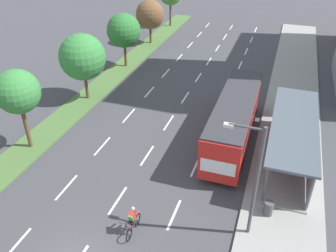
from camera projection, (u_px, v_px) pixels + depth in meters
median_strip at (108, 80)px, 35.01m from camera, size 2.60×52.00×0.12m
sidewalk_right at (292, 108)px, 30.16m from camera, size 4.50×52.00×0.15m
lane_divider_left at (149, 92)px, 32.90m from camera, size 0.14×48.97×0.01m
lane_divider_center at (185, 97)px, 31.93m from camera, size 0.14×48.97×0.01m
lane_divider_right at (223, 103)px, 30.97m from camera, size 0.14×48.97×0.01m
bus_shelter at (296, 139)px, 22.90m from camera, size 2.90×10.32×2.86m
bus at (235, 116)px, 25.01m from camera, size 2.54×11.29×3.37m
cyclist at (133, 221)px, 18.29m from camera, size 0.46×1.82×1.71m
median_tree_second at (18, 92)px, 22.96m from camera, size 2.98×2.98×5.82m
median_tree_third at (82, 57)px, 29.62m from camera, size 3.96×3.96×5.82m
median_tree_fourth at (124, 31)px, 36.03m from camera, size 3.50×3.50×5.58m
median_tree_fifth at (150, 15)px, 42.68m from camera, size 3.48×3.48×5.25m
streetlight at (253, 176)px, 16.61m from camera, size 1.91×0.24×6.50m
trash_bin at (268, 208)px, 19.38m from camera, size 0.52×0.52×0.85m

